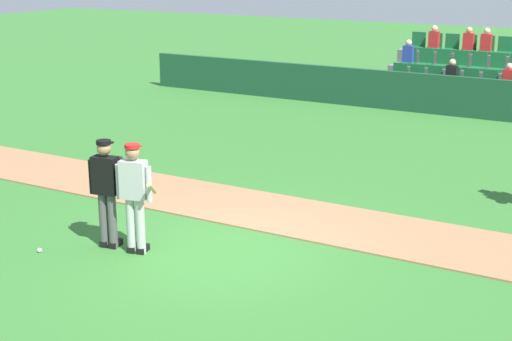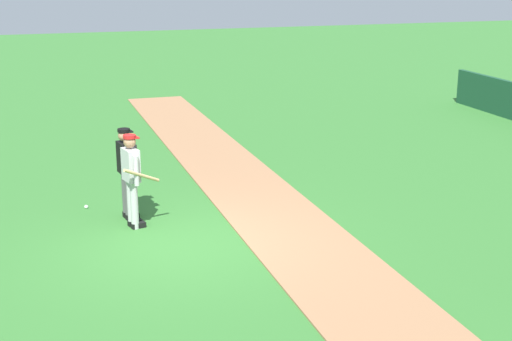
% 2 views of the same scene
% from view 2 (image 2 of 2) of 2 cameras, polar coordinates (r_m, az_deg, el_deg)
% --- Properties ---
extents(ground_plane, '(80.00, 80.00, 0.00)m').
position_cam_2_polar(ground_plane, '(12.78, -5.82, -5.81)').
color(ground_plane, '#33702D').
extents(infield_dirt_path, '(28.00, 1.91, 0.03)m').
position_cam_2_polar(infield_dirt_path, '(13.30, 2.76, -4.78)').
color(infield_dirt_path, '#9E704C').
rests_on(infield_dirt_path, ground).
extents(batter_grey_jersey, '(0.74, 0.71, 1.76)m').
position_cam_2_polar(batter_grey_jersey, '(13.40, -9.72, -0.53)').
color(batter_grey_jersey, '#B2B2B2').
rests_on(batter_grey_jersey, ground).
extents(umpire_home_plate, '(0.58, 0.35, 1.76)m').
position_cam_2_polar(umpire_home_plate, '(13.91, -10.12, 0.20)').
color(umpire_home_plate, '#4C4C4C').
rests_on(umpire_home_plate, ground).
extents(baseball, '(0.07, 0.07, 0.07)m').
position_cam_2_polar(baseball, '(14.89, -13.19, -2.79)').
color(baseball, white).
rests_on(baseball, ground).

